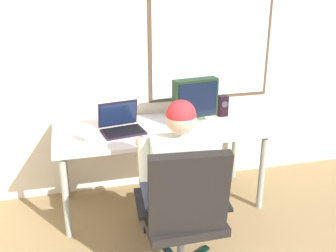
% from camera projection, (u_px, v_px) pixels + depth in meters
% --- Properties ---
extents(wall_rear, '(5.36, 0.08, 2.54)m').
position_uv_depth(wall_rear, '(149.00, 52.00, 3.55)').
color(wall_rear, silver).
rests_on(wall_rear, ground).
extents(desk, '(1.76, 0.71, 0.72)m').
position_uv_depth(desk, '(161.00, 136.00, 3.40)').
color(desk, gray).
rests_on(desk, ground).
extents(office_chair, '(0.63, 0.61, 1.00)m').
position_uv_depth(office_chair, '(185.00, 209.00, 2.54)').
color(office_chair, black).
rests_on(office_chair, ground).
extents(person_seated, '(0.55, 0.82, 1.22)m').
position_uv_depth(person_seated, '(177.00, 177.00, 2.76)').
color(person_seated, '#364365').
rests_on(person_seated, ground).
extents(crt_monitor, '(0.39, 0.24, 0.40)m').
position_uv_depth(crt_monitor, '(195.00, 100.00, 3.36)').
color(crt_monitor, beige).
rests_on(crt_monitor, desk).
extents(laptop, '(0.37, 0.32, 0.23)m').
position_uv_depth(laptop, '(121.00, 123.00, 3.29)').
color(laptop, black).
rests_on(laptop, desk).
extents(wine_glass, '(0.07, 0.07, 0.14)m').
position_uv_depth(wine_glass, '(89.00, 132.00, 3.03)').
color(wine_glass, silver).
rests_on(wine_glass, desk).
extents(desk_speaker, '(0.09, 0.08, 0.18)m').
position_uv_depth(desk_speaker, '(223.00, 106.00, 3.61)').
color(desk_speaker, black).
rests_on(desk_speaker, desk).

